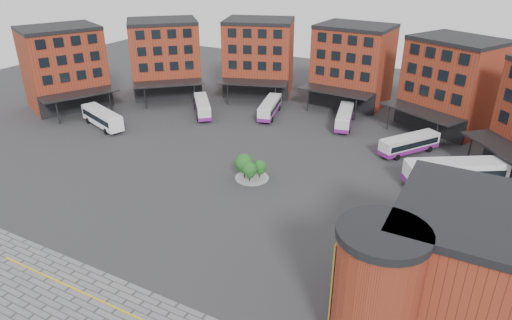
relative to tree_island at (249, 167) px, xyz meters
The scene contains 12 objects.
ground 11.84m from the tree_island, 99.25° to the right, with size 160.00×160.00×0.00m, color #28282B.
yellow_line 25.61m from the tree_island, 89.73° to the right, with size 26.00×0.15×0.02m, color gold.
main_building 28.05m from the tree_island, 103.99° to the left, with size 94.14×42.48×14.60m.
east_building 30.74m from the tree_island, 28.57° to the right, with size 17.40×15.40×10.60m.
tree_island is the anchor object (origin of this frame).
bus_a 31.06m from the tree_island, behind, with size 10.67×5.74×2.96m.
bus_b 26.47m from the tree_island, 137.58° to the left, with size 8.01×9.11×2.78m.
bus_c 24.67m from the tree_island, 110.66° to the left, with size 4.67×10.17×2.79m.
bus_d 25.00m from the tree_island, 79.51° to the left, with size 4.46×10.16×2.79m.
bus_e 24.50m from the tree_island, 47.98° to the left, with size 7.38×9.36×2.76m.
bus_f 25.71m from the tree_island, 24.39° to the left, with size 12.07×8.98×3.50m.
blue_car 25.80m from the tree_island, 39.34° to the right, with size 1.62×4.64×1.53m, color #0E1EB6.
Camera 1 is at (27.48, -34.15, 27.59)m, focal length 32.00 mm.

